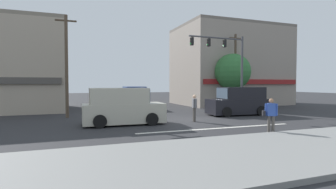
# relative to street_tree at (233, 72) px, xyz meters

# --- Properties ---
(ground_plane) EXTENTS (120.00, 120.00, 0.00)m
(ground_plane) POSITION_rel_street_tree_xyz_m (-7.58, -6.45, -3.56)
(ground_plane) COLOR #2B2B2D
(lane_marking_stripe) EXTENTS (9.00, 0.24, 0.01)m
(lane_marking_stripe) POSITION_rel_street_tree_xyz_m (-7.58, -9.95, -3.55)
(lane_marking_stripe) COLOR silver
(lane_marking_stripe) RESTS_ON ground
(sidewalk_curb) EXTENTS (40.00, 5.00, 0.16)m
(sidewalk_curb) POSITION_rel_street_tree_xyz_m (-7.58, -14.95, -3.48)
(sidewalk_curb) COLOR gray
(sidewalk_curb) RESTS_ON ground
(building_right_corner) EXTENTS (12.05, 8.67, 9.02)m
(building_right_corner) POSITION_rel_street_tree_xyz_m (2.85, 4.89, 0.95)
(building_right_corner) COLOR gray
(building_right_corner) RESTS_ON ground
(street_tree) EXTENTS (3.54, 3.54, 5.34)m
(street_tree) POSITION_rel_street_tree_xyz_m (0.00, 0.00, 0.00)
(street_tree) COLOR #4C3823
(street_tree) RESTS_ON ground
(utility_pole_near_left) EXTENTS (1.40, 0.22, 7.11)m
(utility_pole_near_left) POSITION_rel_street_tree_xyz_m (-15.15, -2.40, 0.14)
(utility_pole_near_left) COLOR brown
(utility_pole_near_left) RESTS_ON ground
(utility_pole_far_right) EXTENTS (1.40, 0.22, 7.21)m
(utility_pole_far_right) POSITION_rel_street_tree_xyz_m (0.19, -0.18, 0.20)
(utility_pole_far_right) COLOR brown
(utility_pole_far_right) RESTS_ON ground
(traffic_light_mast) EXTENTS (4.89, 0.30, 6.20)m
(traffic_light_mast) POSITION_rel_street_tree_xyz_m (-3.07, -3.95, 0.74)
(traffic_light_mast) COLOR #47474C
(traffic_light_mast) RESTS_ON ground
(van_approaching_near) EXTENTS (4.64, 2.11, 2.11)m
(van_approaching_near) POSITION_rel_street_tree_xyz_m (-12.12, -6.88, -2.55)
(van_approaching_near) COLOR #B7B29E
(van_approaching_near) RESTS_ON ground
(van_parked_curbside) EXTENTS (2.28, 4.71, 2.11)m
(van_parked_curbside) POSITION_rel_street_tree_xyz_m (-9.20, 2.91, -2.55)
(van_parked_curbside) COLOR navy
(van_parked_curbside) RESTS_ON ground
(van_crossing_center) EXTENTS (4.70, 2.26, 2.11)m
(van_crossing_center) POSITION_rel_street_tree_xyz_m (-2.95, -5.19, -2.55)
(van_crossing_center) COLOR black
(van_crossing_center) RESTS_ON ground
(pedestrian_foreground_with_bag) EXTENTS (0.63, 0.53, 1.67)m
(pedestrian_foreground_with_bag) POSITION_rel_street_tree_xyz_m (-6.23, -12.25, -2.61)
(pedestrian_foreground_with_bag) COLOR #4C4742
(pedestrian_foreground_with_bag) RESTS_ON ground
(pedestrian_mid_crossing) EXTENTS (0.28, 0.56, 1.67)m
(pedestrian_mid_crossing) POSITION_rel_street_tree_xyz_m (-7.71, -7.29, -2.61)
(pedestrian_mid_crossing) COLOR #4C4742
(pedestrian_mid_crossing) RESTS_ON ground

